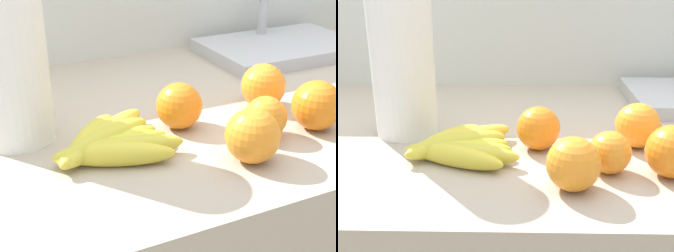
% 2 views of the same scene
% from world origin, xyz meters
% --- Properties ---
extents(wall_back, '(2.15, 0.06, 1.30)m').
position_xyz_m(wall_back, '(0.00, 0.37, 0.65)').
color(wall_back, silver).
rests_on(wall_back, ground).
extents(banana_bunch, '(0.21, 0.19, 0.04)m').
position_xyz_m(banana_bunch, '(-0.15, -0.12, 0.93)').
color(banana_bunch, gold).
rests_on(banana_bunch, counter).
extents(orange_far_right, '(0.08, 0.08, 0.08)m').
position_xyz_m(orange_far_right, '(-0.01, -0.07, 0.95)').
color(orange_far_right, orange).
rests_on(orange_far_right, counter).
extents(orange_back_left, '(0.07, 0.07, 0.07)m').
position_xyz_m(orange_back_left, '(0.10, -0.17, 0.95)').
color(orange_back_left, orange).
rests_on(orange_back_left, counter).
extents(orange_back_right, '(0.08, 0.08, 0.08)m').
position_xyz_m(orange_back_right, '(0.17, -0.06, 0.95)').
color(orange_back_right, orange).
rests_on(orange_back_right, counter).
extents(orange_right, '(0.08, 0.08, 0.08)m').
position_xyz_m(orange_right, '(0.20, -0.18, 0.95)').
color(orange_right, orange).
rests_on(orange_right, counter).
extents(orange_front, '(0.08, 0.08, 0.08)m').
position_xyz_m(orange_front, '(0.04, -0.22, 0.95)').
color(orange_front, orange).
rests_on(orange_front, counter).
extents(paper_towel_roll, '(0.12, 0.12, 0.31)m').
position_xyz_m(paper_towel_roll, '(-0.26, 0.00, 1.05)').
color(paper_towel_roll, white).
rests_on(paper_towel_roll, counter).
extents(sink_basin, '(0.37, 0.24, 0.18)m').
position_xyz_m(sink_basin, '(0.40, 0.19, 0.93)').
color(sink_basin, '#B7BABF').
rests_on(sink_basin, counter).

